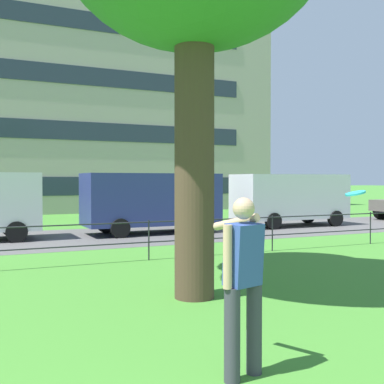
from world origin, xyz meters
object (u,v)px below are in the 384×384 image
person_thrower (242,280)px  frisbee (355,193)px  panel_van_center (290,197)px  panel_van_far_left (152,199)px

person_thrower → frisbee: (2.25, 0.81, 0.83)m
person_thrower → panel_van_center: (10.21, 13.01, 0.29)m
person_thrower → frisbee: 2.53m
frisbee → panel_van_center: bearing=56.9°
person_thrower → frisbee: bearing=19.9°
panel_van_center → panel_van_far_left: bearing=-178.4°
person_thrower → panel_van_center: panel_van_center is taller
frisbee → panel_van_center: size_ratio=0.06×
panel_van_center → person_thrower: bearing=-128.1°
panel_van_far_left → panel_van_center: size_ratio=1.00×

